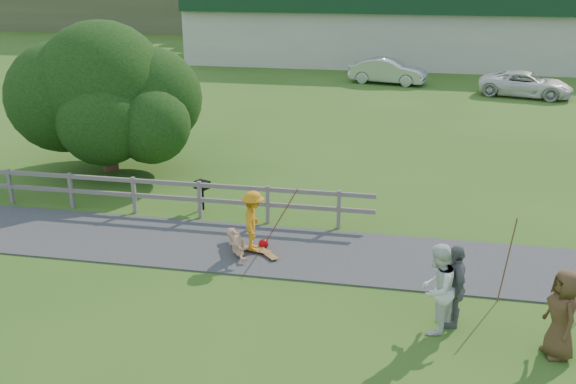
# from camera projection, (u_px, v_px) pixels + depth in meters

# --- Properties ---
(ground) EXTENTS (260.00, 260.00, 0.00)m
(ground) POSITION_uv_depth(u_px,v_px,m) (238.00, 276.00, 15.11)
(ground) COLOR #315D1A
(ground) RESTS_ON ground
(path) EXTENTS (34.00, 3.00, 0.04)m
(path) POSITION_uv_depth(u_px,v_px,m) (253.00, 248.00, 16.49)
(path) COLOR #343437
(path) RESTS_ON ground
(fence) EXTENTS (15.05, 0.10, 1.10)m
(fence) POSITION_uv_depth(u_px,v_px,m) (114.00, 188.00, 18.73)
(fence) COLOR #69635D
(fence) RESTS_ON ground
(strip_mall) EXTENTS (32.50, 10.75, 5.10)m
(strip_mall) POSITION_uv_depth(u_px,v_px,m) (419.00, 25.00, 45.74)
(strip_mall) COLOR beige
(strip_mall) RESTS_ON ground
(skater_rider) EXTENTS (0.73, 1.08, 1.55)m
(skater_rider) POSITION_uv_depth(u_px,v_px,m) (253.00, 225.00, 16.03)
(skater_rider) COLOR orange
(skater_rider) RESTS_ON ground
(skater_fallen) EXTENTS (1.52, 0.98, 0.55)m
(skater_fallen) POSITION_uv_depth(u_px,v_px,m) (237.00, 242.00, 16.22)
(skater_fallen) COLOR tan
(skater_fallen) RESTS_ON ground
(spectator_a) EXTENTS (1.02, 1.12, 1.88)m
(spectator_a) POSITION_uv_depth(u_px,v_px,m) (437.00, 289.00, 12.57)
(spectator_a) COLOR white
(spectator_a) RESTS_ON ground
(spectator_b) EXTENTS (0.61, 1.09, 1.76)m
(spectator_b) POSITION_uv_depth(u_px,v_px,m) (454.00, 286.00, 12.82)
(spectator_b) COLOR slate
(spectator_b) RESTS_ON ground
(spectator_c) EXTENTS (0.76, 0.97, 1.76)m
(spectator_c) POSITION_uv_depth(u_px,v_px,m) (562.00, 314.00, 11.79)
(spectator_c) COLOR brown
(spectator_c) RESTS_ON ground
(car_silver) EXTENTS (4.73, 2.43, 1.49)m
(car_silver) POSITION_uv_depth(u_px,v_px,m) (388.00, 71.00, 38.13)
(car_silver) COLOR silver
(car_silver) RESTS_ON ground
(car_white) EXTENTS (5.22, 3.36, 1.34)m
(car_white) POSITION_uv_depth(u_px,v_px,m) (526.00, 84.00, 34.53)
(car_white) COLOR white
(car_white) RESTS_ON ground
(tree) EXTENTS (7.14, 7.14, 3.94)m
(tree) POSITION_uv_depth(u_px,v_px,m) (106.00, 116.00, 21.96)
(tree) COLOR black
(tree) RESTS_ON ground
(bbq) EXTENTS (0.50, 0.44, 0.89)m
(bbq) POSITION_uv_depth(u_px,v_px,m) (203.00, 196.00, 18.95)
(bbq) COLOR black
(bbq) RESTS_ON ground
(longboard_rider) EXTENTS (0.95, 0.46, 0.10)m
(longboard_rider) POSITION_uv_depth(u_px,v_px,m) (254.00, 251.00, 16.27)
(longboard_rider) COLOR olive
(longboard_rider) RESTS_ON ground
(longboard_fallen) EXTENTS (0.70, 0.73, 0.09)m
(longboard_fallen) POSITION_uv_depth(u_px,v_px,m) (267.00, 255.00, 16.06)
(longboard_fallen) COLOR olive
(longboard_fallen) RESTS_ON ground
(helmet) EXTENTS (0.26, 0.26, 0.26)m
(helmet) POSITION_uv_depth(u_px,v_px,m) (264.00, 244.00, 16.49)
(helmet) COLOR #A80608
(helmet) RESTS_ON ground
(pole_rider) EXTENTS (0.03, 0.03, 1.89)m
(pole_rider) POSITION_uv_depth(u_px,v_px,m) (280.00, 214.00, 16.23)
(pole_rider) COLOR brown
(pole_rider) RESTS_ON ground
(pole_spec_left) EXTENTS (0.03, 0.03, 1.98)m
(pole_spec_left) POSITION_uv_depth(u_px,v_px,m) (507.00, 261.00, 13.63)
(pole_spec_left) COLOR brown
(pole_spec_left) RESTS_ON ground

